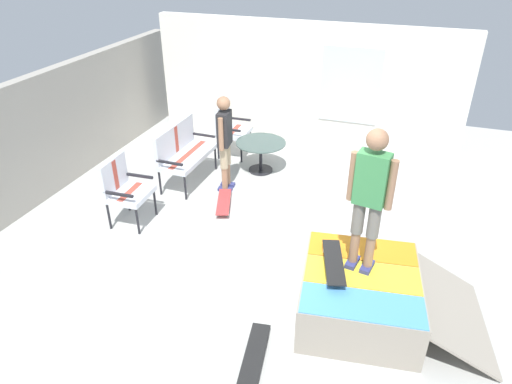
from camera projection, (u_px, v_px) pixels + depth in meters
ground_plane at (268, 259)px, 6.29m from camera, size 12.00×12.00×0.10m
back_wall_cinderblock at (16, 150)px, 6.92m from camera, size 9.00×0.20×1.96m
house_facade at (305, 86)px, 8.91m from camera, size 0.23×6.00×2.43m
skate_ramp at (362, 295)px, 5.18m from camera, size 1.69×2.23×0.58m
patio_bench at (182, 148)px, 7.85m from camera, size 1.26×0.58×1.02m
patio_chair_near_house at (229, 125)px, 8.80m from camera, size 0.63×0.57×1.02m
patio_chair_by_wall at (122, 185)px, 6.73m from camera, size 0.64×0.58×1.02m
patio_table at (261, 151)px, 8.27m from camera, size 0.90×0.90×0.57m
person_watching at (225, 138)px, 7.43m from camera, size 0.48×0.27×1.62m
person_skater at (370, 192)px, 4.68m from camera, size 0.28×0.47×1.65m
skateboard_by_bench at (224, 202)px, 7.33m from camera, size 0.82×0.45×0.10m
skateboard_spare at (255, 353)px, 4.72m from camera, size 0.82×0.31×0.10m
skateboard_on_ramp at (334, 262)px, 5.09m from camera, size 0.82×0.41×0.10m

